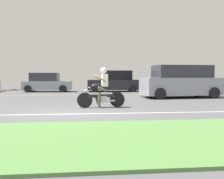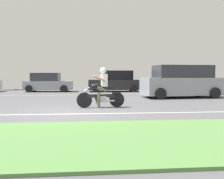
# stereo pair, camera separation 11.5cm
# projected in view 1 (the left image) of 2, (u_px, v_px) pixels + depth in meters

# --- Properties ---
(ground) EXTENTS (56.00, 30.00, 0.04)m
(ground) POSITION_uv_depth(u_px,v_px,m) (74.00, 104.00, 12.39)
(ground) COLOR #545459
(grass_median) EXTENTS (56.00, 3.80, 0.06)m
(grass_median) POSITION_uv_depth(u_px,v_px,m) (61.00, 140.00, 5.34)
(grass_median) COLOR #548442
(grass_median) RESTS_ON ground
(lane_line_near) EXTENTS (50.40, 0.12, 0.01)m
(lane_line_near) POSITION_uv_depth(u_px,v_px,m) (70.00, 114.00, 9.03)
(lane_line_near) COLOR silver
(lane_line_near) RESTS_ON ground
(lane_line_far) EXTENTS (50.40, 0.12, 0.01)m
(lane_line_far) POSITION_uv_depth(u_px,v_px,m) (77.00, 95.00, 17.68)
(lane_line_far) COLOR yellow
(lane_line_far) RESTS_ON ground
(motorcyclist) EXTENTS (2.00, 0.65, 1.67)m
(motorcyclist) POSITION_uv_depth(u_px,v_px,m) (102.00, 91.00, 10.85)
(motorcyclist) COLOR black
(motorcyclist) RESTS_ON ground
(suv_nearby) EXTENTS (4.82, 2.48, 1.92)m
(suv_nearby) POSITION_uv_depth(u_px,v_px,m) (181.00, 82.00, 15.62)
(suv_nearby) COLOR #8C939E
(suv_nearby) RESTS_ON ground
(parked_car_1) EXTENTS (3.84, 2.09, 1.51)m
(parked_car_1) POSITION_uv_depth(u_px,v_px,m) (47.00, 83.00, 21.02)
(parked_car_1) COLOR #8C939E
(parked_car_1) RESTS_ON ground
(parked_car_2) EXTENTS (4.20, 2.01, 1.70)m
(parked_car_2) POSITION_uv_depth(u_px,v_px,m) (114.00, 82.00, 21.27)
(parked_car_2) COLOR #232328
(parked_car_2) RESTS_ON ground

